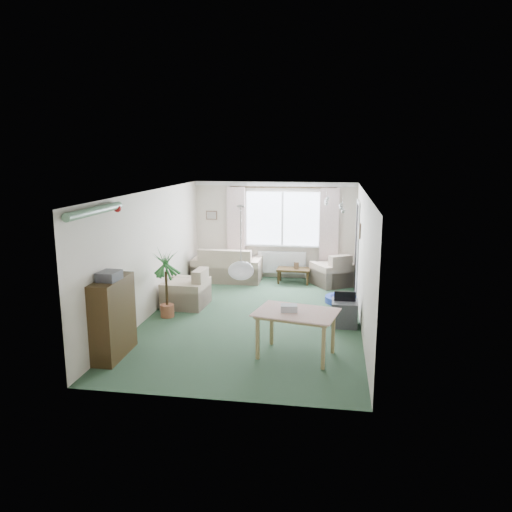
# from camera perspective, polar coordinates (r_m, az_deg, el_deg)

# --- Properties ---
(ground) EXTENTS (6.50, 6.50, 0.00)m
(ground) POSITION_cam_1_polar(r_m,az_deg,el_deg) (9.59, -0.28, -7.10)
(ground) COLOR #294530
(window) EXTENTS (1.80, 0.03, 1.30)m
(window) POSITION_cam_1_polar(r_m,az_deg,el_deg) (12.36, 3.05, 4.29)
(window) COLOR white
(curtain_rod) EXTENTS (2.60, 0.03, 0.03)m
(curtain_rod) POSITION_cam_1_polar(r_m,az_deg,el_deg) (12.20, 3.05, 7.83)
(curtain_rod) COLOR black
(curtain_left) EXTENTS (0.45, 0.08, 2.00)m
(curtain_left) POSITION_cam_1_polar(r_m,az_deg,el_deg) (12.46, -2.28, 3.29)
(curtain_left) COLOR beige
(curtain_right) EXTENTS (0.45, 0.08, 2.00)m
(curtain_right) POSITION_cam_1_polar(r_m,az_deg,el_deg) (12.23, 8.37, 3.01)
(curtain_right) COLOR beige
(radiator) EXTENTS (1.20, 0.10, 0.55)m
(radiator) POSITION_cam_1_polar(r_m,az_deg,el_deg) (12.51, 2.98, -0.74)
(radiator) COLOR white
(doorway) EXTENTS (0.03, 0.95, 2.00)m
(doorway) POSITION_cam_1_polar(r_m,az_deg,el_deg) (11.37, 11.46, 0.86)
(doorway) COLOR black
(pendant_lamp) EXTENTS (0.36, 0.36, 0.36)m
(pendant_lamp) POSITION_cam_1_polar(r_m,az_deg,el_deg) (6.97, -1.72, -1.69)
(pendant_lamp) COLOR white
(tinsel_garland) EXTENTS (1.60, 1.60, 0.12)m
(tinsel_garland) POSITION_cam_1_polar(r_m,az_deg,el_deg) (7.52, -17.91, 4.93)
(tinsel_garland) COLOR #196626
(bauble_cluster_a) EXTENTS (0.20, 0.20, 0.20)m
(bauble_cluster_a) POSITION_cam_1_polar(r_m,az_deg,el_deg) (9.90, 8.05, 6.53)
(bauble_cluster_a) COLOR silver
(bauble_cluster_b) EXTENTS (0.20, 0.20, 0.20)m
(bauble_cluster_b) POSITION_cam_1_polar(r_m,az_deg,el_deg) (8.71, 9.88, 5.78)
(bauble_cluster_b) COLOR silver
(wall_picture_back) EXTENTS (0.28, 0.03, 0.22)m
(wall_picture_back) POSITION_cam_1_polar(r_m,az_deg,el_deg) (12.66, -5.10, 4.67)
(wall_picture_back) COLOR brown
(wall_picture_right) EXTENTS (0.03, 0.24, 0.30)m
(wall_picture_right) POSITION_cam_1_polar(r_m,az_deg,el_deg) (10.29, 11.77, 2.84)
(wall_picture_right) COLOR brown
(sofa) EXTENTS (1.66, 0.89, 0.82)m
(sofa) POSITION_cam_1_polar(r_m,az_deg,el_deg) (12.29, -3.28, -0.91)
(sofa) COLOR #C3B693
(sofa) RESTS_ON ground
(armchair_corner) EXTENTS (1.16, 1.14, 0.77)m
(armchair_corner) POSITION_cam_1_polar(r_m,az_deg,el_deg) (12.00, 8.81, -1.48)
(armchair_corner) COLOR beige
(armchair_corner) RESTS_ON ground
(armchair_left) EXTENTS (0.87, 0.91, 0.78)m
(armchair_left) POSITION_cam_1_polar(r_m,az_deg,el_deg) (10.34, -8.02, -3.56)
(armchair_left) COLOR beige
(armchair_left) RESTS_ON ground
(coffee_table) EXTENTS (0.80, 0.45, 0.36)m
(coffee_table) POSITION_cam_1_polar(r_m,az_deg,el_deg) (12.10, 4.31, -2.26)
(coffee_table) COLOR black
(coffee_table) RESTS_ON ground
(photo_frame) EXTENTS (0.12, 0.05, 0.16)m
(photo_frame) POSITION_cam_1_polar(r_m,az_deg,el_deg) (12.01, 4.64, -1.10)
(photo_frame) COLOR brown
(photo_frame) RESTS_ON coffee_table
(bookshelf) EXTENTS (0.35, 1.01, 1.23)m
(bookshelf) POSITION_cam_1_polar(r_m,az_deg,el_deg) (8.01, -16.02, -6.80)
(bookshelf) COLOR black
(bookshelf) RESTS_ON ground
(hifi_box) EXTENTS (0.30, 0.36, 0.14)m
(hifi_box) POSITION_cam_1_polar(r_m,az_deg,el_deg) (7.73, -16.44, -2.20)
(hifi_box) COLOR #3F3E44
(hifi_box) RESTS_ON bookshelf
(houseplant) EXTENTS (0.63, 0.63, 1.30)m
(houseplant) POSITION_cam_1_polar(r_m,az_deg,el_deg) (9.63, -10.21, -3.17)
(houseplant) COLOR #205E29
(houseplant) RESTS_ON ground
(dining_table) EXTENTS (1.25, 0.96, 0.70)m
(dining_table) POSITION_cam_1_polar(r_m,az_deg,el_deg) (7.80, 4.59, -8.94)
(dining_table) COLOR #A08E57
(dining_table) RESTS_ON ground
(gift_box) EXTENTS (0.27, 0.21, 0.12)m
(gift_box) POSITION_cam_1_polar(r_m,az_deg,el_deg) (7.67, 3.78, -6.03)
(gift_box) COLOR #B4B5BF
(gift_box) RESTS_ON dining_table
(tv_cube) EXTENTS (0.46, 0.51, 0.46)m
(tv_cube) POSITION_cam_1_polar(r_m,az_deg,el_deg) (9.28, 10.06, -6.45)
(tv_cube) COLOR #313035
(tv_cube) RESTS_ON ground
(pet_bed) EXTENTS (0.76, 0.76, 0.13)m
(pet_bed) POSITION_cam_1_polar(r_m,az_deg,el_deg) (10.70, 9.65, -4.90)
(pet_bed) COLOR navy
(pet_bed) RESTS_ON ground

